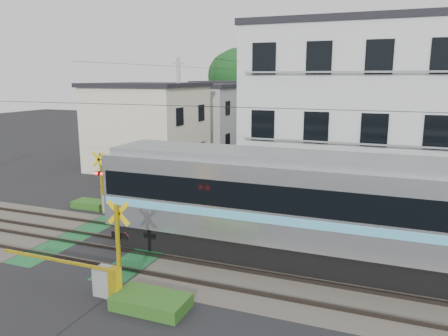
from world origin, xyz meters
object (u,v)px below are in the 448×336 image
at_px(apartment_block, 354,117).
at_px(pedestrian, 287,132).
at_px(crossing_signal_near, 107,275).
at_px(crossing_signal_far, 110,198).

bearing_deg(apartment_block, pedestrian, 111.19).
bearing_deg(crossing_signal_near, crossing_signal_far, 125.29).
distance_m(crossing_signal_near, apartment_block, 14.95).
xyz_separation_m(crossing_signal_near, apartment_block, (5.91, 13.15, 3.94)).
height_order(apartment_block, pedestrian, apartment_block).
relative_size(crossing_signal_near, pedestrian, 2.78).
xyz_separation_m(crossing_signal_far, pedestrian, (2.29, 28.54, 0.14)).
height_order(crossing_signal_far, apartment_block, apartment_block).
xyz_separation_m(apartment_block, pedestrian, (-8.80, 22.70, -3.80)).
distance_m(crossing_signal_near, crossing_signal_far, 8.95).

